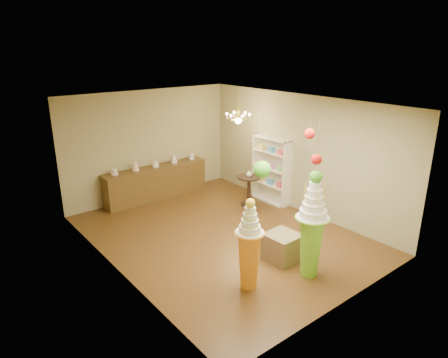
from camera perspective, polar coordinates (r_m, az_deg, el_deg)
floor at (r=9.22m, az=-0.27°, el=-7.99°), size 6.50×6.50×0.00m
ceiling at (r=8.31m, az=-0.30°, el=10.80°), size 6.50×6.50×0.00m
wall_back at (r=11.29m, az=-10.62°, el=4.85°), size 5.00×0.04×3.00m
wall_front at (r=6.59m, az=17.65°, el=-5.91°), size 5.00×0.04×3.00m
wall_left at (r=7.45m, az=-15.55°, el=-2.80°), size 0.04×6.50×3.00m
wall_right at (r=10.33m, az=10.68°, el=3.55°), size 0.04×6.50×3.00m
pedestal_green at (r=7.53m, az=12.38°, el=-7.63°), size 0.78×0.78×2.06m
pedestal_orange at (r=7.12m, az=3.62°, el=-10.43°), size 0.59×0.59×1.70m
burlap_riser at (r=8.20m, az=8.32°, el=-9.60°), size 0.65×0.65×0.56m
sideboard at (r=11.33m, az=-9.63°, el=-0.42°), size 3.04×0.54×1.16m
shelving_unit at (r=10.89m, az=6.77°, el=1.27°), size 0.33×1.20×1.80m
round_table at (r=10.71m, az=3.56°, el=-1.08°), size 0.65×0.65×0.81m
vase at (r=10.59m, az=3.60°, el=0.81°), size 0.21×0.21×0.17m
pom_red_left at (r=7.03m, az=13.06°, el=2.78°), size 0.19×0.19×0.82m
pom_green_mid at (r=7.39m, az=5.46°, el=1.39°), size 0.32×0.32×1.21m
pom_red_right at (r=6.91m, az=12.12°, el=6.36°), size 0.18×0.18×0.37m
chandelier at (r=10.52m, az=2.03°, el=8.62°), size 0.79×0.79×0.85m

